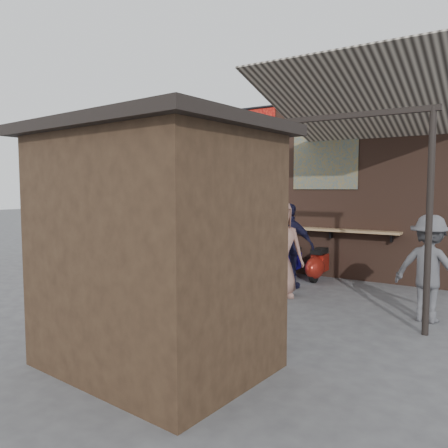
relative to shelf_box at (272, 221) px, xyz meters
The scene contains 33 objects.
ground 2.84m from the shelf_box, 115.36° to the right, with size 70.00×70.00×0.00m, color #474749.
brick_wall 1.38m from the shelf_box, 159.85° to the left, with size 10.00×0.40×4.00m, color brown.
pier_left 6.35m from the shelf_box, behind, with size 0.50×0.50×4.00m, color #4C4238.
eating_counter 1.10m from the shelf_box, behind, with size 8.00×0.32×0.05m, color #9E7A51.
shelf_box is the anchor object (origin of this frame).
tapestry_redgold 5.01m from the shelf_box, behind, with size 1.50×0.02×2.00m, color #A01917.
tapestry_sun 3.30m from the shelf_box, behind, with size 1.50×0.02×2.00m, color red.
tapestry_orange 1.92m from the shelf_box, 167.17° to the left, with size 1.50×0.02×2.00m, color red.
tapestry_multi 2.13m from the shelf_box, ahead, with size 1.50×0.02×2.00m, color #22557F.
hang_rail 2.94m from the shelf_box, behind, with size 0.06×0.06×9.50m, color black.
scooter_stool_0 3.79m from the shelf_box, behind, with size 0.36×0.81×0.77m, color #19655A, non-canonical shape.
scooter_stool_1 3.17m from the shelf_box, behind, with size 0.37×0.82×0.78m, color black, non-canonical shape.
scooter_stool_2 2.55m from the shelf_box, behind, with size 0.38×0.84×0.80m, color #10532D, non-canonical shape.
scooter_stool_3 2.07m from the shelf_box, 169.38° to the right, with size 0.34×0.76×0.72m, color navy, non-canonical shape.
scooter_stool_4 1.54m from the shelf_box, 165.95° to the right, with size 0.36×0.81×0.77m, color navy, non-canonical shape.
scooter_stool_5 1.09m from the shelf_box, 148.97° to the right, with size 0.34×0.76×0.72m, color #0B5317, non-canonical shape.
scooter_stool_6 0.90m from the shelf_box, 68.89° to the right, with size 0.38×0.85×0.80m, color maroon, non-canonical shape.
scooter_stool_7 1.18m from the shelf_box, 28.01° to the right, with size 0.32×0.72×0.68m, color #140D90, non-canonical shape.
scooter_stool_8 1.60m from the shelf_box, 13.72° to the right, with size 0.33×0.74×0.71m, color maroon, non-canonical shape.
diner_left 3.22m from the shelf_box, behind, with size 0.60×0.40×1.66m, color #84A2C0.
diner_right 3.06m from the shelf_box, behind, with size 0.71×0.55×1.46m, color #33272A.
shopper_navy 1.74m from the shelf_box, 51.29° to the right, with size 1.01×0.42×1.72m, color black.
shopper_grey 4.36m from the shelf_box, 30.37° to the right, with size 1.05×0.60×1.62m, color #56565B.
shopper_tan 2.37m from the shelf_box, 59.99° to the right, with size 0.88×0.57×1.80m, color #976C60.
market_stall 5.87m from the shelf_box, 76.33° to the right, with size 2.39×1.79×2.59m, color black.
stall_roof 6.03m from the shelf_box, 76.33° to the right, with size 2.68×2.06×0.12m, color black.
stall_sign 5.04m from the shelf_box, 72.99° to the right, with size 1.20×0.04×0.50m, color gold.
stall_shelf 5.01m from the shelf_box, 72.99° to the right, with size 1.98×0.10×0.06m, color #473321.
awning_canvas 3.61m from the shelf_box, 30.16° to the right, with size 3.20×3.40×0.03m, color beige.
awning_ledger 3.62m from the shelf_box, ahead, with size 3.30×0.08×0.12m, color #33261C.
awning_header 4.19m from the shelf_box, 50.28° to the right, with size 3.00×0.08×0.08m, color black.
awning_post_left 3.08m from the shelf_box, 70.80° to the right, with size 0.09×0.09×3.10m, color black.
awning_post_right 4.80m from the shelf_box, 37.28° to the right, with size 0.09×0.09×3.10m, color black.
Camera 1 is at (5.76, -7.05, 2.01)m, focal length 35.00 mm.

